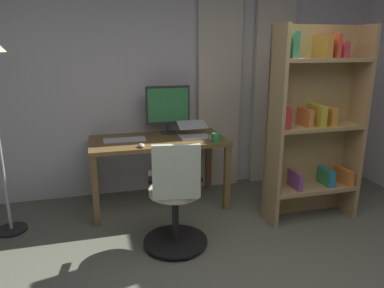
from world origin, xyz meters
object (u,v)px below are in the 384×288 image
desk (158,148)px  mug_coffee (216,137)px  computer_keyboard (125,140)px  computer_monitor (168,107)px  laptop (193,132)px  computer_mouse (142,145)px  bookshelf (313,123)px  office_chair (175,201)px

desk → mug_coffee: bearing=153.4°
computer_keyboard → computer_monitor: bearing=-155.7°
computer_keyboard → mug_coffee: bearing=162.4°
desk → laptop: (-0.39, 0.01, 0.15)m
computer_keyboard → mug_coffee: 0.94m
desk → laptop: 0.41m
computer_monitor → mug_coffee: computer_monitor is taller
computer_mouse → mug_coffee: size_ratio=0.75×
desk → mug_coffee: mug_coffee is taller
laptop → desk: bearing=-0.0°
computer_mouse → laptop: bearing=-156.0°
bookshelf → computer_mouse: bearing=-12.7°
computer_keyboard → mug_coffee: size_ratio=3.21×
office_chair → mug_coffee: office_chair is taller
desk → computer_monitor: size_ratio=2.69×
computer_mouse → bookshelf: bearing=167.3°
computer_monitor → bookshelf: 1.54m
desk → computer_mouse: (0.21, 0.28, 0.11)m
computer_mouse → mug_coffee: 0.76m
laptop → computer_monitor: bearing=-46.6°
computer_mouse → mug_coffee: bearing=-179.9°
office_chair → mug_coffee: 0.94m
computer_mouse → mug_coffee: (-0.76, -0.00, 0.03)m
computer_monitor → computer_mouse: 0.69m
mug_coffee → computer_monitor: bearing=-53.0°
laptop → computer_mouse: bearing=25.8°
desk → computer_keyboard: 0.36m
computer_mouse → computer_monitor: bearing=-125.7°
computer_keyboard → computer_mouse: size_ratio=4.25×
computer_mouse → office_chair: bearing=105.6°
computer_monitor → computer_keyboard: 0.63m
bookshelf → computer_keyboard: bearing=-20.3°
office_chair → computer_keyboard: bearing=117.3°
computer_keyboard → office_chair: bearing=108.8°
mug_coffee → desk: bearing=-26.6°
computer_keyboard → laptop: 0.73m
office_chair → bookshelf: bearing=20.0°
computer_monitor → computer_keyboard: bearing=24.3°
computer_monitor → laptop: size_ratio=1.64×
desk → computer_monitor: (-0.16, -0.24, 0.39)m
desk → office_chair: bearing=88.5°
desk → computer_monitor: 0.49m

